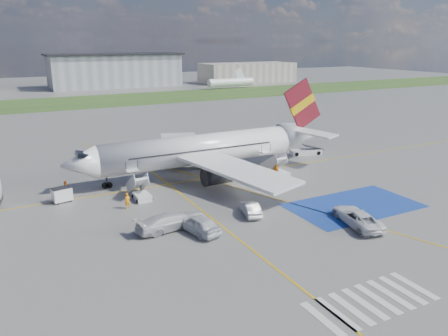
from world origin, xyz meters
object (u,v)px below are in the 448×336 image
Objects in this scene: airliner at (209,148)px; belt_loader at (306,152)px; car_silver_a at (198,224)px; van_white_a at (357,215)px; car_silver_b at (250,209)px; van_white_b at (172,218)px; gpu_cart at (62,195)px.

belt_loader is (17.71, 1.99, -3.01)m from airliner.
van_white_a reaches higher than car_silver_a.
van_white_a is (5.18, -21.84, -2.42)m from airliner.
car_silver_a reaches higher than car_silver_b.
car_silver_a is 6.58m from car_silver_b.
van_white_b is at bearing -126.79° from airliner.
airliner is at bearing -132.04° from car_silver_a.
gpu_cart is (-18.93, -2.29, -2.65)m from airliner.
van_white_b is at bearing 12.33° from car_silver_b.
van_white_b is at bearing -60.38° from car_silver_a.
belt_loader is at bearing -104.10° from van_white_a.
car_silver_a is at bearing -67.01° from gpu_cart.
car_silver_b is at bearing -49.95° from gpu_cart.
airliner reaches higher than van_white_b.
gpu_cart is at bearing -25.41° from van_white_a.
gpu_cart is 36.89m from belt_loader.
airliner reaches higher than car_silver_b.
belt_loader is 26.52m from car_silver_b.
gpu_cart is 17.28m from car_silver_a.
car_silver_a is at bearing -130.55° from belt_loader.
belt_loader is 1.33× the size of car_silver_b.
gpu_cart reaches higher than car_silver_b.
car_silver_a is at bearing -144.94° from van_white_b.
airliner is 7.10× the size of van_white_a.
belt_loader is at bearing -158.67° from car_silver_a.
airliner is 15.51m from car_silver_b.
belt_loader is 1.03× the size of van_white_a.
van_white_a is at bearing -102.87° from belt_loader.
car_silver_a is 15.21m from van_white_a.
car_silver_b is 10.35m from van_white_a.
van_white_a reaches higher than gpu_cart.
van_white_a is (24.11, -19.56, 0.23)m from gpu_cart.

